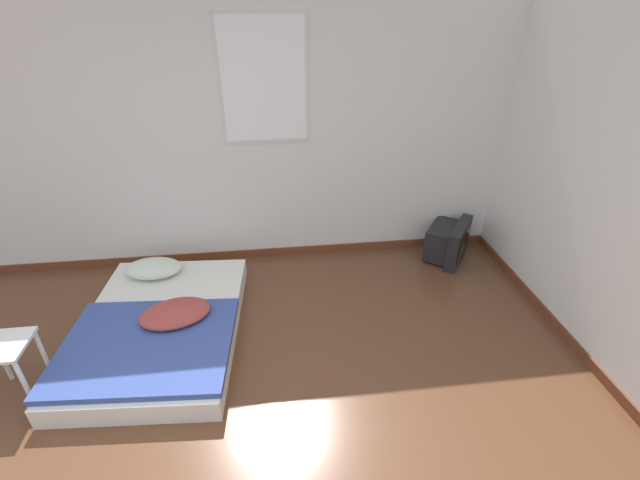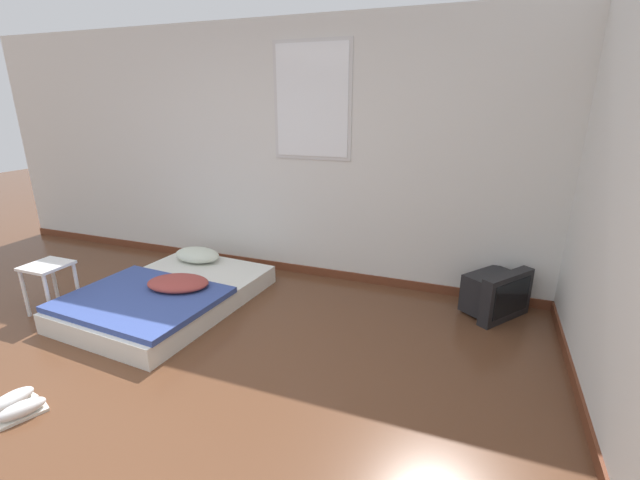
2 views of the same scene
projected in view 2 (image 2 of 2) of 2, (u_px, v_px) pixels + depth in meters
name	position (u px, v px, depth m)	size (l,w,h in m)	color
ground_plane	(94.00, 431.00, 2.49)	(20.00, 20.00, 0.00)	brown
wall_back	(286.00, 155.00, 4.47)	(7.79, 0.08, 2.60)	silver
mattress_bed	(169.00, 293.00, 3.99)	(1.37, 1.83, 0.32)	silver
crt_tv	(495.00, 293.00, 3.80)	(0.60, 0.64, 0.43)	black
side_stool	(48.00, 275.00, 3.79)	(0.34, 0.34, 0.46)	white
sneaker_pair	(17.00, 405.00, 2.63)	(0.32, 0.32, 0.10)	silver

